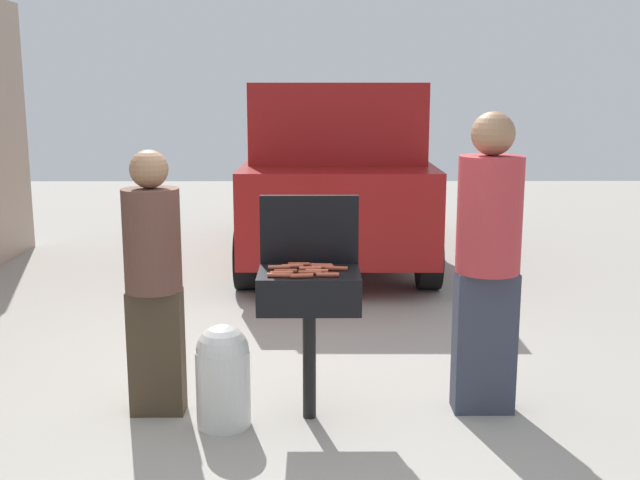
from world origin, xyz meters
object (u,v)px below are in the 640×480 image
bbq_grill (309,295)px  hot_dog_2 (302,276)px  hot_dog_8 (299,264)px  hot_dog_10 (322,267)px  person_left (153,274)px  hot_dog_7 (279,275)px  hot_dog_0 (310,268)px  hot_dog_5 (279,267)px  hot_dog_11 (317,271)px  hot_dog_12 (293,266)px  hot_dog_6 (328,275)px  person_right (488,253)px  hot_dog_13 (285,271)px  hot_dog_1 (321,265)px  propane_tank (223,374)px  hot_dog_9 (310,273)px  hot_dog_3 (282,273)px  parked_minivan (336,171)px  hot_dog_4 (337,268)px

bbq_grill → hot_dog_2: bearing=-104.2°
hot_dog_8 → hot_dog_10: 0.16m
bbq_grill → person_left: 0.94m
bbq_grill → person_left: size_ratio=0.56×
hot_dog_7 → person_left: 0.79m
hot_dog_0 → hot_dog_5: same height
hot_dog_11 → hot_dog_12: bearing=137.9°
hot_dog_6 → person_left: (-1.04, 0.22, -0.05)m
hot_dog_0 → hot_dog_2: 0.18m
hot_dog_5 → person_right: bearing=2.4°
hot_dog_6 → hot_dog_13: bearing=159.6°
bbq_grill → hot_dog_13: bearing=-160.9°
hot_dog_1 → propane_tank: bearing=-160.3°
hot_dog_9 → person_left: (-0.94, 0.17, -0.05)m
hot_dog_2 → propane_tank: (-0.47, 0.05, -0.60)m
hot_dog_7 → hot_dog_12: size_ratio=1.00×
bbq_grill → hot_dog_0: hot_dog_0 is taller
hot_dog_1 → hot_dog_5: (-0.25, -0.05, 0.00)m
hot_dog_1 → hot_dog_10: 0.05m
hot_dog_6 → propane_tank: hot_dog_6 is taller
hot_dog_8 → person_left: 0.87m
hot_dog_3 → hot_dog_7: same height
hot_dog_12 → person_left: bearing=-179.7°
hot_dog_7 → person_right: (1.24, 0.25, 0.07)m
hot_dog_8 → hot_dog_3: bearing=-113.2°
person_left → parked_minivan: bearing=70.4°
bbq_grill → hot_dog_7: size_ratio=7.01×
hot_dog_5 → hot_dog_13: (0.04, -0.10, 0.00)m
hot_dog_9 → propane_tank: hot_dog_9 is taller
hot_dog_0 → hot_dog_4: same height
bbq_grill → hot_dog_10: size_ratio=7.01×
hot_dog_11 → parked_minivan: (0.23, 4.60, 0.10)m
hot_dog_7 → hot_dog_11: (0.22, 0.10, 0.00)m
hot_dog_3 → hot_dog_10: same height
propane_tank → hot_dog_8: bearing=27.9°
propane_tank → hot_dog_9: bearing=2.5°
hot_dog_9 → hot_dog_5: bearing=142.8°
hot_dog_1 → hot_dog_9: (-0.07, -0.19, 0.00)m
hot_dog_10 → propane_tank: bearing=-164.6°
hot_dog_4 → hot_dog_12: 0.27m
hot_dog_13 → propane_tank: hot_dog_13 is taller
propane_tank → person_left: (-0.42, 0.19, 0.56)m
hot_dog_3 → hot_dog_8: same height
bbq_grill → parked_minivan: parked_minivan is taller
hot_dog_2 → hot_dog_5: bearing=123.0°
hot_dog_7 → hot_dog_11: size_ratio=1.00×
bbq_grill → hot_dog_1: bearing=53.5°
hot_dog_6 → hot_dog_8: bearing=122.5°
hot_dog_2 → hot_dog_12: 0.25m
hot_dog_7 → hot_dog_3: bearing=75.2°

